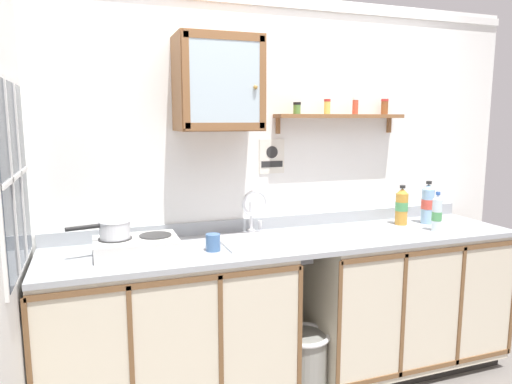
{
  "coord_description": "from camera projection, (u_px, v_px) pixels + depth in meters",
  "views": [
    {
      "loc": [
        -1.13,
        -2.23,
        1.66
      ],
      "look_at": [
        -0.2,
        0.37,
        1.23
      ],
      "focal_mm": 32.76,
      "sensor_mm": 36.0,
      "label": 1
    }
  ],
  "objects": [
    {
      "name": "wall_cabinet",
      "position": [
        218.0,
        84.0,
        2.65
      ],
      "size": [
        0.48,
        0.34,
        0.53
      ],
      "color": "brown"
    },
    {
      "name": "spice_shelf",
      "position": [
        341.0,
        115.0,
        3.05
      ],
      "size": [
        0.89,
        0.14,
        0.23
      ],
      "color": "brown"
    },
    {
      "name": "bottle_juice_amber_2",
      "position": [
        402.0,
        206.0,
        3.16
      ],
      "size": [
        0.08,
        0.08,
        0.27
      ],
      "color": "gold",
      "rests_on": "countertop"
    },
    {
      "name": "warning_sign",
      "position": [
        272.0,
        157.0,
        2.99
      ],
      "size": [
        0.17,
        0.01,
        0.22
      ],
      "color": "silver"
    },
    {
      "name": "mug",
      "position": [
        213.0,
        242.0,
        2.54
      ],
      "size": [
        0.08,
        0.12,
        0.09
      ],
      "color": "#3F6699",
      "rests_on": "countertop"
    },
    {
      "name": "trash_bin",
      "position": [
        304.0,
        362.0,
        2.81
      ],
      "size": [
        0.32,
        0.32,
        0.4
      ],
      "color": "gray",
      "rests_on": "ground"
    },
    {
      "name": "backsplash",
      "position": [
        276.0,
        222.0,
        3.06
      ],
      "size": [
        2.87,
        0.02,
        0.08
      ],
      "primitive_type": "cube",
      "color": "#9EA3A8",
      "rests_on": "countertop"
    },
    {
      "name": "bottle_water_blue_1",
      "position": [
        428.0,
        204.0,
        3.2
      ],
      "size": [
        0.09,
        0.09,
        0.29
      ],
      "color": "#8CB7E0",
      "rests_on": "countertop"
    },
    {
      "name": "lower_cabinet_run",
      "position": [
        168.0,
        335.0,
        2.62
      ],
      "size": [
        1.36,
        0.62,
        0.92
      ],
      "color": "black",
      "rests_on": "ground"
    },
    {
      "name": "lower_cabinet_run_right",
      "position": [
        401.0,
        299.0,
        3.13
      ],
      "size": [
        1.32,
        0.62,
        0.92
      ],
      "color": "black",
      "rests_on": "ground"
    },
    {
      "name": "bottle_water_clear_0",
      "position": [
        437.0,
        213.0,
        2.98
      ],
      "size": [
        0.06,
        0.06,
        0.25
      ],
      "color": "silver",
      "rests_on": "countertop"
    },
    {
      "name": "window",
      "position": [
        13.0,
        177.0,
        2.04
      ],
      "size": [
        0.03,
        0.78,
        0.86
      ],
      "color": "#262D38"
    },
    {
      "name": "sink",
      "position": [
        265.0,
        243.0,
        2.78
      ],
      "size": [
        0.54,
        0.44,
        0.4
      ],
      "color": "silver",
      "rests_on": "countertop"
    },
    {
      "name": "saucepan",
      "position": [
        114.0,
        229.0,
        2.44
      ],
      "size": [
        0.32,
        0.16,
        0.09
      ],
      "color": "silver",
      "rests_on": "hot_plate_stove"
    },
    {
      "name": "back_wall",
      "position": [
        274.0,
        187.0,
        3.06
      ],
      "size": [
        3.51,
        0.07,
        2.41
      ],
      "color": "white",
      "rests_on": "ground"
    },
    {
      "name": "hot_plate_stove",
      "position": [
        136.0,
        246.0,
        2.48
      ],
      "size": [
        0.43,
        0.3,
        0.09
      ],
      "color": "silver",
      "rests_on": "countertop"
    },
    {
      "name": "countertop",
      "position": [
        294.0,
        241.0,
        2.8
      ],
      "size": [
        2.87,
        0.64,
        0.03
      ],
      "primitive_type": "cube",
      "color": "#9EA3A8",
      "rests_on": "lower_cabinet_run"
    }
  ]
}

